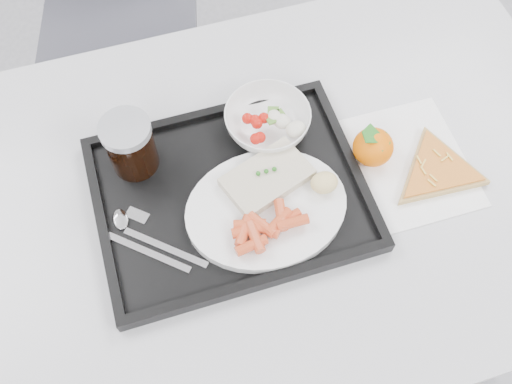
% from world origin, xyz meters
% --- Properties ---
extents(room, '(6.04, 7.04, 2.84)m').
position_xyz_m(room, '(0.00, 0.00, 1.40)').
color(room, slate).
rests_on(room, ground).
extents(table, '(1.20, 0.80, 0.75)m').
position_xyz_m(table, '(0.00, 0.30, 0.68)').
color(table, '#B6B5B8').
rests_on(table, ground).
extents(tray, '(0.45, 0.35, 0.03)m').
position_xyz_m(tray, '(-0.07, 0.30, 0.76)').
color(tray, black).
rests_on(tray, table).
extents(dinner_plate, '(0.27, 0.27, 0.02)m').
position_xyz_m(dinner_plate, '(-0.02, 0.25, 0.77)').
color(dinner_plate, white).
rests_on(dinner_plate, tray).
extents(fish_fillet, '(0.16, 0.13, 0.03)m').
position_xyz_m(fish_fillet, '(-0.01, 0.30, 0.79)').
color(fish_fillet, beige).
rests_on(fish_fillet, dinner_plate).
extents(bread_roll, '(0.06, 0.05, 0.03)m').
position_xyz_m(bread_roll, '(0.08, 0.26, 0.80)').
color(bread_roll, '#F0D587').
rests_on(bread_roll, dinner_plate).
extents(salad_bowl, '(0.15, 0.15, 0.05)m').
position_xyz_m(salad_bowl, '(0.03, 0.41, 0.79)').
color(salad_bowl, white).
rests_on(salad_bowl, tray).
extents(cola_glass, '(0.08, 0.08, 0.11)m').
position_xyz_m(cola_glass, '(-0.21, 0.41, 0.82)').
color(cola_glass, black).
rests_on(cola_glass, tray).
extents(cutlery, '(0.15, 0.15, 0.01)m').
position_xyz_m(cutlery, '(-0.23, 0.26, 0.77)').
color(cutlery, silver).
rests_on(cutlery, tray).
extents(napkin, '(0.25, 0.24, 0.00)m').
position_xyz_m(napkin, '(0.22, 0.27, 0.75)').
color(napkin, white).
rests_on(napkin, table).
extents(tangerine, '(0.08, 0.08, 0.07)m').
position_xyz_m(tangerine, '(0.19, 0.30, 0.79)').
color(tangerine, '#EC9B00').
rests_on(tangerine, napkin).
extents(pizza_slice, '(0.26, 0.26, 0.02)m').
position_xyz_m(pizza_slice, '(0.29, 0.24, 0.76)').
color(pizza_slice, '#D5B968').
rests_on(pizza_slice, napkin).
extents(carrot_pile, '(0.13, 0.08, 0.02)m').
position_xyz_m(carrot_pile, '(-0.04, 0.21, 0.80)').
color(carrot_pile, '#CA4823').
rests_on(carrot_pile, dinner_plate).
extents(salad_contents, '(0.10, 0.07, 0.02)m').
position_xyz_m(salad_contents, '(0.04, 0.39, 0.80)').
color(salad_contents, red).
rests_on(salad_contents, salad_bowl).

